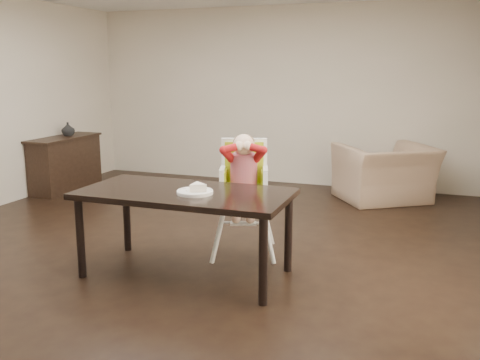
# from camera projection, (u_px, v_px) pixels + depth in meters

# --- Properties ---
(ground) EXTENTS (7.00, 7.00, 0.00)m
(ground) POSITION_uv_depth(u_px,v_px,m) (178.00, 251.00, 5.29)
(ground) COLOR black
(ground) RESTS_ON ground
(room_walls) EXTENTS (6.02, 7.02, 2.71)m
(room_walls) POSITION_uv_depth(u_px,v_px,m) (173.00, 59.00, 4.91)
(room_walls) COLOR beige
(room_walls) RESTS_ON ground
(dining_table) EXTENTS (1.80, 0.90, 0.75)m
(dining_table) POSITION_uv_depth(u_px,v_px,m) (185.00, 200.00, 4.57)
(dining_table) COLOR black
(dining_table) RESTS_ON ground
(high_chair) EXTENTS (0.61, 0.61, 1.17)m
(high_chair) POSITION_uv_depth(u_px,v_px,m) (244.00, 170.00, 5.10)
(high_chair) COLOR white
(high_chair) RESTS_ON ground
(plate) EXTENTS (0.32, 0.32, 0.09)m
(plate) POSITION_uv_depth(u_px,v_px,m) (196.00, 190.00, 4.44)
(plate) COLOR white
(plate) RESTS_ON dining_table
(armchair) EXTENTS (1.39, 1.28, 1.02)m
(armchair) POSITION_uv_depth(u_px,v_px,m) (385.00, 164.00, 7.19)
(armchair) COLOR tan
(armchair) RESTS_ON ground
(sideboard) EXTENTS (0.44, 1.26, 0.79)m
(sideboard) POSITION_uv_depth(u_px,v_px,m) (66.00, 163.00, 7.88)
(sideboard) COLOR black
(sideboard) RESTS_ON ground
(vase) EXTENTS (0.20, 0.21, 0.19)m
(vase) POSITION_uv_depth(u_px,v_px,m) (68.00, 129.00, 7.88)
(vase) COLOR #99999E
(vase) RESTS_ON sideboard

